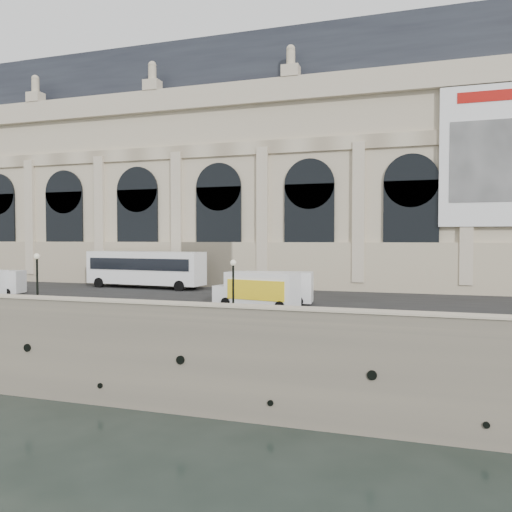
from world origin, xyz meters
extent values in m
plane|color=black|center=(0.00, 0.00, 0.00)|extent=(260.00, 260.00, 0.00)
cube|color=gray|center=(0.00, 35.00, 3.00)|extent=(160.00, 70.00, 6.00)
cube|color=#2D2D2D|center=(0.00, 14.00, 6.03)|extent=(160.00, 24.00, 0.06)
cube|color=gray|center=(0.00, 0.60, 6.55)|extent=(160.00, 1.20, 1.10)
cube|color=beige|center=(0.00, 0.60, 7.15)|extent=(160.00, 1.40, 0.12)
cube|color=beige|center=(-6.00, 31.00, 17.00)|extent=(68.00, 18.00, 22.00)
cube|color=beige|center=(-6.00, 21.85, 8.50)|extent=(68.60, 0.40, 5.00)
cube|color=beige|center=(-6.00, 21.70, 26.80)|extent=(69.00, 0.80, 2.40)
cube|color=beige|center=(-6.00, 21.85, 21.00)|extent=(68.00, 0.30, 1.40)
cube|color=#272D35|center=(-6.00, 31.00, 31.00)|extent=(64.00, 15.00, 6.00)
cube|color=#272D35|center=(-6.00, 31.00, 34.50)|extent=(56.00, 10.00, 1.20)
cube|color=beige|center=(-29.00, 21.75, 14.00)|extent=(1.20, 0.50, 14.00)
cube|color=black|center=(-24.00, 21.82, 12.50)|extent=(5.20, 0.25, 9.00)
cylinder|color=black|center=(-24.00, 21.82, 17.00)|extent=(5.20, 0.25, 5.20)
cube|color=beige|center=(-19.00, 21.75, 14.00)|extent=(1.20, 0.50, 14.00)
cube|color=black|center=(-14.00, 21.82, 12.50)|extent=(5.20, 0.25, 9.00)
cylinder|color=black|center=(-14.00, 21.82, 17.00)|extent=(5.20, 0.25, 5.20)
cube|color=beige|center=(-9.00, 21.75, 14.00)|extent=(1.20, 0.50, 14.00)
cube|color=black|center=(-4.00, 21.82, 12.50)|extent=(5.20, 0.25, 9.00)
cylinder|color=black|center=(-4.00, 21.82, 17.00)|extent=(5.20, 0.25, 5.20)
cube|color=beige|center=(1.00, 21.75, 14.00)|extent=(1.20, 0.50, 14.00)
cube|color=black|center=(6.00, 21.82, 12.50)|extent=(5.20, 0.25, 9.00)
cylinder|color=black|center=(6.00, 21.82, 17.00)|extent=(5.20, 0.25, 5.20)
cube|color=beige|center=(11.00, 21.75, 14.00)|extent=(1.20, 0.50, 14.00)
cube|color=black|center=(16.00, 21.82, 12.50)|extent=(5.20, 0.25, 9.00)
cylinder|color=black|center=(16.00, 21.82, 17.00)|extent=(5.20, 0.25, 5.20)
cube|color=beige|center=(21.00, 21.75, 14.00)|extent=(1.20, 0.50, 14.00)
cube|color=white|center=(23.00, 21.55, 19.00)|extent=(9.00, 0.35, 13.00)
cube|color=#A8100B|center=(23.00, 21.35, 24.40)|extent=(6.00, 0.06, 1.00)
cube|color=gray|center=(22.50, 21.35, 18.50)|extent=(6.20, 0.06, 7.50)
cube|color=white|center=(-11.29, 18.78, 8.24)|extent=(13.62, 3.88, 3.47)
cube|color=black|center=(-18.00, 19.32, 8.58)|extent=(0.29, 2.57, 1.34)
cube|color=black|center=(-11.40, 17.34, 8.69)|extent=(12.28, 1.07, 1.23)
cube|color=black|center=(-11.17, 20.21, 8.69)|extent=(12.28, 1.07, 1.23)
cylinder|color=black|center=(-16.42, 17.79, 6.56)|extent=(1.14, 0.43, 1.12)
cylinder|color=black|center=(-16.20, 20.58, 6.56)|extent=(1.14, 0.43, 1.12)
cylinder|color=black|center=(-6.38, 16.97, 6.56)|extent=(1.14, 0.43, 1.12)
cylinder|color=black|center=(-6.15, 19.76, 6.56)|extent=(1.14, 0.43, 1.12)
cylinder|color=black|center=(-20.90, 8.91, 6.37)|extent=(0.77, 0.37, 0.74)
cylinder|color=black|center=(-20.09, 8.62, 6.35)|extent=(0.74, 0.40, 0.71)
cylinder|color=black|center=(-20.56, 10.51, 6.35)|extent=(0.74, 0.40, 0.71)
cube|color=white|center=(5.61, 10.56, 7.43)|extent=(5.92, 2.81, 2.43)
cube|color=white|center=(3.34, 10.32, 7.06)|extent=(1.83, 2.38, 1.69)
cube|color=black|center=(2.75, 10.26, 7.64)|extent=(0.26, 1.90, 0.85)
cylinder|color=black|center=(3.91, 9.27, 6.40)|extent=(0.83, 0.35, 0.80)
cylinder|color=black|center=(3.68, 11.48, 6.40)|extent=(0.83, 0.35, 0.80)
cylinder|color=black|center=(7.55, 9.65, 6.40)|extent=(0.83, 0.35, 0.80)
cylinder|color=black|center=(7.32, 11.86, 6.40)|extent=(0.83, 0.35, 0.80)
cube|color=white|center=(5.02, 8.16, 7.47)|extent=(6.00, 3.28, 2.55)
cube|color=yellow|center=(4.79, 7.06, 7.47)|extent=(4.83, 1.05, 1.51)
cube|color=#A8100B|center=(4.79, 7.06, 7.47)|extent=(2.79, 0.61, 0.57)
cube|color=white|center=(1.86, 8.81, 6.90)|extent=(1.90, 2.34, 1.42)
cylinder|color=black|center=(2.20, 7.63, 6.38)|extent=(0.79, 0.41, 0.76)
cylinder|color=black|center=(2.64, 9.76, 6.38)|extent=(0.79, 0.41, 0.76)
cylinder|color=black|center=(6.83, 6.67, 6.38)|extent=(0.79, 0.41, 0.76)
cylinder|color=black|center=(7.27, 8.80, 6.38)|extent=(0.79, 0.41, 0.76)
cylinder|color=black|center=(-10.64, 1.78, 6.20)|extent=(0.44, 0.44, 0.40)
cylinder|color=black|center=(-10.64, 1.78, 7.98)|extent=(0.16, 0.16, 3.96)
sphere|color=beige|center=(-10.64, 1.78, 10.06)|extent=(0.44, 0.44, 0.44)
cylinder|color=black|center=(4.70, 2.46, 6.18)|extent=(0.40, 0.40, 0.37)
cylinder|color=black|center=(4.70, 2.46, 7.84)|extent=(0.15, 0.15, 3.68)
sphere|color=beige|center=(4.70, 2.46, 9.77)|extent=(0.40, 0.40, 0.40)
camera|label=1|loc=(16.05, -28.85, 11.38)|focal=35.00mm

